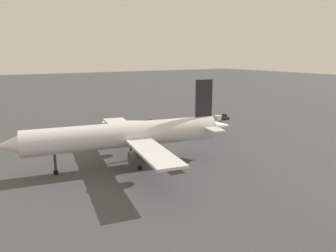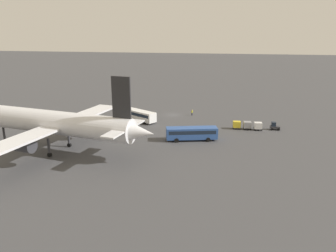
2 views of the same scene
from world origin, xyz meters
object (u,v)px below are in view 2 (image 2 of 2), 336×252
Objects in this scene: airplane at (52,123)px; cargo_cart_white at (258,126)px; baggage_tug at (274,126)px; cargo_cart_grey at (247,125)px; shuttle_bus_far at (192,133)px; shuttle_bus_near at (139,115)px; cargo_cart_yellow at (237,125)px; worker_person at (192,113)px.

airplane reaches higher than cargo_cart_white.
cargo_cart_grey is at bearing 4.19° from baggage_tug.
shuttle_bus_far is at bearing -145.27° from airplane.
shuttle_bus_far is at bearing 36.30° from cargo_cart_white.
shuttle_bus_near is at bearing -6.52° from baggage_tug.
airplane is at bearing 29.52° from cargo_cart_white.
shuttle_bus_far reaches higher than cargo_cart_yellow.
cargo_cart_grey and cargo_cart_yellow have the same top height.
airplane is 44.67m from worker_person.
cargo_cart_white and cargo_cart_yellow have the same top height.
cargo_cart_white and cargo_cart_grey have the same top height.
cargo_cart_white is (-32.82, 2.59, -0.67)m from shuttle_bus_near.
baggage_tug is 4.40m from cargo_cart_white.
cargo_cart_white is at bearing 179.95° from cargo_cart_yellow.
shuttle_bus_near is 27.56m from cargo_cart_yellow.
baggage_tug is 1.15× the size of cargo_cart_yellow.
baggage_tug is 1.43× the size of worker_person.
shuttle_bus_near reaches higher than cargo_cart_white.
shuttle_bus_near is 17.01m from worker_person.
shuttle_bus_near is at bearing -4.63° from cargo_cart_grey.
airplane is at bearing 56.11° from worker_person.
cargo_cart_grey is at bearing -176.82° from cargo_cart_yellow.
shuttle_bus_near reaches higher than cargo_cart_grey.
worker_person is (3.05, -23.73, -0.99)m from shuttle_bus_far.
cargo_cart_yellow is (-27.43, 2.59, -0.67)m from shuttle_bus_near.
cargo_cart_grey is at bearing 143.28° from worker_person.
baggage_tug reaches higher than cargo_cart_yellow.
shuttle_bus_near is at bearing -5.39° from cargo_cart_yellow.
cargo_cart_white is (4.23, 1.20, 0.25)m from baggage_tug.
airplane is 50.27m from cargo_cart_white.
cargo_cart_white is (-15.74, -11.56, -0.67)m from shuttle_bus_far.
cargo_cart_yellow is (5.39, -0.00, 0.00)m from cargo_cart_white.
cargo_cart_white is 1.00× the size of cargo_cart_grey.
baggage_tug is at bearing 154.53° from worker_person.
shuttle_bus_far reaches higher than worker_person.
worker_person is at bearing -36.72° from cargo_cart_grey.
shuttle_bus_far is at bearing 48.17° from cargo_cart_yellow.
cargo_cart_white is at bearing 176.72° from cargo_cart_grey.
shuttle_bus_near is 5.22× the size of cargo_cart_white.
worker_person is 0.80× the size of cargo_cart_yellow.
shuttle_bus_near is 4.54× the size of baggage_tug.
shuttle_bus_far is 7.04× the size of worker_person.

